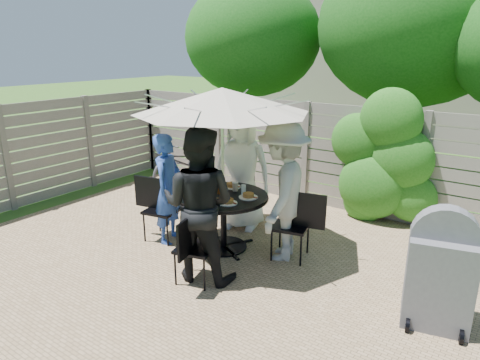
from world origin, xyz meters
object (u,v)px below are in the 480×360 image
Objects in this scene: person_left at (169,189)px; umbrella at (222,101)px; person_front at (199,205)px; glass_back at (223,184)px; bicycle at (185,162)px; chair_left at (162,222)px; chair_right at (291,239)px; glass_left at (203,191)px; plate_right at (248,196)px; plate_extra at (228,202)px; patio_table at (223,212)px; plate_left at (199,191)px; plate_back at (232,186)px; syrup_jug at (220,188)px; glass_front at (224,197)px; chair_front at (196,262)px; person_right at (283,192)px; person_back at (242,169)px; glass_right at (244,190)px; bbq_grill at (440,273)px; chair_back at (244,208)px; coffee_cup at (235,187)px; plate_front at (214,202)px.

umbrella is at bearing -90.00° from person_left.
person_front is 1.10m from glass_back.
chair_left is at bearing -53.07° from bicycle.
chair_right is 6.81× the size of glass_left.
plate_right is 0.35m from plate_extra.
chair_left reaches higher than patio_table.
person_front is 1.43m from chair_right.
person_left is at bearing -143.00° from glass_back.
plate_left is 0.62m from plate_extra.
syrup_jug is (0.03, -0.31, 0.06)m from plate_back.
chair_front is at bearing -81.20° from glass_front.
glass_back is at bearing 168.12° from plate_right.
umbrella reaches higher than plate_right.
person_right is 7.82× the size of plate_extra.
glass_front is at bearing 169.04° from plate_extra.
bicycle is (-2.46, 1.67, -0.37)m from plate_back.
chair_front is 0.52× the size of bicycle.
glass_front is (0.42, -1.01, -0.07)m from person_back.
glass_front is 0.40m from glass_right.
plate_left is (0.58, 0.18, 0.54)m from chair_left.
patio_table is at bearing 163.73° from bbq_grill.
chair_back is 0.96m from coffee_cup.
umbrella is 1.31m from plate_left.
bbq_grill reaches higher than plate_extra.
chair_right is (0.92, 0.29, -0.27)m from patio_table.
plate_front is (0.11, -0.34, -1.26)m from umbrella.
syrup_jug reaches higher than chair_back.
person_left reaches higher than chair_front.
plate_left is 0.15× the size of bicycle.
chair_front is at bearing 48.56° from chair_right.
patio_table is 1.19× the size of bbq_grill.
person_front is at bearing 1.98° from chair_front.
plate_extra is 1.71× the size of glass_front.
chair_back is at bearing -41.40° from chair_right.
plate_right is (0.63, -0.81, 0.57)m from chair_back.
bicycle is at bearing -39.97° from chair_right.
patio_table is at bearing 107.31° from plate_front.
chair_back is 0.83m from plate_back.
glass_front reaches higher than coffee_cup.
chair_left is at bearing -142.33° from plate_back.
chair_left is 0.99× the size of chair_right.
chair_right reaches higher than bicycle.
person_front is at bearing -72.69° from umbrella.
bicycle is (-2.23, 2.12, -0.37)m from plate_left.
chair_back is 0.90× the size of chair_right.
person_front is 1.08× the size of bicycle.
plate_left is at bearing -153.23° from syrup_jug.
person_right reaches higher than patio_table.
glass_left is 0.11× the size of bbq_grill.
person_back is 15.79× the size of coffee_cup.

